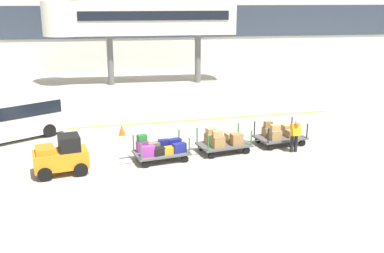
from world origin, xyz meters
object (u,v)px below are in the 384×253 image
(baggage_cart_middle, at_px, (223,141))
(baggage_cart_tail, at_px, (279,134))
(baggage_cart_lead, at_px, (160,149))
(shuttle_van, at_px, (11,115))
(baggage_tug, at_px, (62,156))
(baggage_handler, at_px, (295,134))
(safety_cone_far, at_px, (122,130))

(baggage_cart_middle, xyz_separation_m, baggage_cart_tail, (2.93, 0.68, -0.02))
(baggage_cart_lead, xyz_separation_m, baggage_cart_middle, (2.90, 0.61, 0.03))
(shuttle_van, bearing_deg, baggage_tug, -60.04)
(baggage_cart_lead, bearing_deg, baggage_cart_middle, 11.83)
(baggage_tug, xyz_separation_m, baggage_handler, (10.18, 1.00, 0.11))
(baggage_cart_lead, distance_m, baggage_cart_tail, 5.97)
(baggage_cart_lead, distance_m, safety_cone_far, 4.35)
(baggage_tug, bearing_deg, baggage_handler, 5.64)
(baggage_tug, xyz_separation_m, baggage_cart_tail, (9.86, 2.18, -0.22))
(baggage_cart_middle, bearing_deg, baggage_cart_tail, 13.02)
(baggage_cart_tail, xyz_separation_m, baggage_handler, (0.32, -1.18, 0.33))
(baggage_tug, relative_size, baggage_cart_middle, 0.74)
(baggage_cart_middle, relative_size, safety_cone_far, 5.61)
(baggage_tug, relative_size, safety_cone_far, 4.16)
(baggage_cart_lead, distance_m, shuttle_van, 8.24)
(baggage_cart_lead, relative_size, shuttle_van, 0.61)
(baggage_tug, distance_m, safety_cone_far, 5.50)
(baggage_tug, bearing_deg, shuttle_van, 119.96)
(baggage_cart_lead, bearing_deg, baggage_cart_tail, 12.43)
(baggage_cart_tail, distance_m, safety_cone_far, 7.94)
(baggage_cart_lead, bearing_deg, baggage_tug, -167.42)
(baggage_cart_tail, distance_m, baggage_handler, 1.27)
(baggage_cart_middle, bearing_deg, safety_cone_far, 142.93)
(baggage_cart_middle, height_order, baggage_cart_tail, baggage_cart_middle)
(safety_cone_far, bearing_deg, baggage_tug, -116.06)
(baggage_handler, height_order, shuttle_van, shuttle_van)
(shuttle_van, bearing_deg, baggage_cart_tail, -13.08)
(baggage_cart_lead, relative_size, baggage_handler, 1.97)
(baggage_cart_tail, xyz_separation_m, safety_cone_far, (-7.45, 2.74, -0.26))
(shuttle_van, bearing_deg, safety_cone_far, -2.56)
(baggage_cart_tail, relative_size, baggage_handler, 1.97)
(baggage_handler, distance_m, shuttle_van, 13.80)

